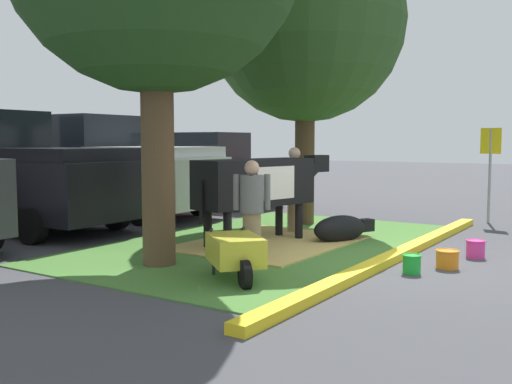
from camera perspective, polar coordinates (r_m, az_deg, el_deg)
ground_plane at (r=8.94m, az=12.30°, el=-6.68°), size 80.00×80.00×0.00m
grass_island at (r=10.29m, az=1.06°, el=-4.97°), size 7.45×4.46×0.02m
curb_yellow at (r=9.25m, az=13.70°, el=-5.93°), size 8.65×0.24×0.12m
hay_bedding at (r=10.18m, az=1.42°, el=-4.99°), size 3.23×2.44×0.04m
shade_tree_right at (r=12.73m, az=4.87°, el=16.10°), size 4.16×4.16×6.34m
cow_holstein at (r=10.09m, az=0.36°, el=0.90°), size 3.09×1.16×1.52m
calf_lying at (r=10.48m, az=8.33°, el=-3.57°), size 1.31×0.90×0.48m
person_handler at (r=11.30m, az=3.75°, el=0.47°), size 0.34×0.53×1.67m
person_visitor_near at (r=8.30m, az=-0.41°, el=-1.79°), size 0.35×0.44×1.52m
wheelbarrow at (r=7.52m, az=-2.03°, el=-5.78°), size 1.30×1.40×0.63m
parking_sign at (r=13.69m, az=21.91°, el=3.27°), size 0.10×0.44×2.07m
bucket_green at (r=8.23m, az=14.97°, el=-6.77°), size 0.26×0.26×0.26m
bucket_orange at (r=8.71m, az=18.18°, el=-6.21°), size 0.33×0.33×0.26m
bucket_pink at (r=9.63m, az=20.65°, el=-5.17°), size 0.30×0.30×0.28m
pickup_truck_black at (r=12.87m, az=-22.54°, el=1.61°), size 2.29×5.44×2.42m
pickup_truck_maroon at (r=14.53m, az=-13.77°, el=2.20°), size 2.29×5.44×2.42m
sedan_red at (r=16.37m, az=-5.24°, el=2.17°), size 2.08×4.43×2.02m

